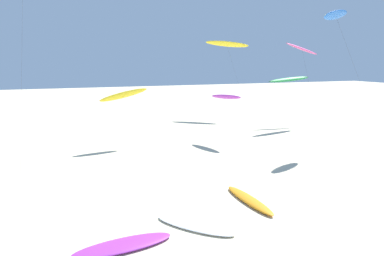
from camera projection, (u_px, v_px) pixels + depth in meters
The scene contains 9 objects.
flying_kite_0 at pixel (336, 15), 39.52m from camera, with size 5.49×9.24×18.01m.
flying_kite_2 at pixel (227, 44), 64.59m from camera, with size 7.68×10.52×15.94m.
flying_kite_3 at pixel (226, 97), 44.43m from camera, with size 3.64×7.80×7.20m.
flying_kite_4 at pixel (124, 95), 42.15m from camera, with size 6.59×8.53×8.28m.
flying_kite_5 at pixel (289, 79), 57.04m from camera, with size 7.97×8.88×9.04m.
flying_kite_6 at pixel (302, 49), 55.22m from camera, with size 7.78×5.83×14.79m.
grounded_kite_0 at pixel (249, 200), 26.37m from camera, with size 1.67×6.29×0.39m.
grounded_kite_1 at pixel (195, 225), 22.40m from camera, with size 5.23×5.41×0.27m.
grounded_kite_3 at pixel (123, 245), 19.90m from camera, with size 6.31×2.17×0.33m.
Camera 1 is at (-10.24, -0.80, 11.34)m, focal length 29.98 mm.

